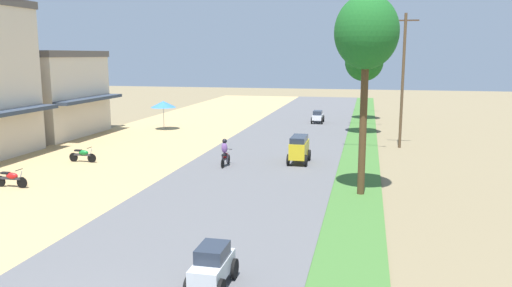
{
  "coord_description": "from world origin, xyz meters",
  "views": [
    {
      "loc": [
        6.05,
        -9.31,
        6.6
      ],
      "look_at": [
        -0.12,
        18.64,
        1.56
      ],
      "focal_mm": 35.51,
      "sensor_mm": 36.0,
      "label": 1
    }
  ],
  "objects_px": {
    "vendor_umbrella": "(163,104)",
    "car_van_yellow": "(299,148)",
    "median_tree_third": "(367,51)",
    "utility_pole_near": "(403,79)",
    "streetlamp_near": "(364,81)",
    "parked_motorbike_third": "(11,178)",
    "streetlamp_mid": "(365,80)",
    "median_tree_nearest": "(366,34)",
    "median_tree_second": "(364,63)",
    "car_hatchback_silver": "(212,265)",
    "parked_motorbike_fourth": "(83,154)",
    "motorbike_ahead_second": "(225,153)",
    "streetlamp_far": "(366,70)",
    "car_sedan_white": "(318,116)"
  },
  "relations": [
    {
      "from": "vendor_umbrella",
      "to": "median_tree_second",
      "type": "relative_size",
      "value": 0.34
    },
    {
      "from": "streetlamp_far",
      "to": "utility_pole_near",
      "type": "distance_m",
      "value": 21.39
    },
    {
      "from": "median_tree_second",
      "to": "motorbike_ahead_second",
      "type": "xyz_separation_m",
      "value": [
        -7.71,
        -14.33,
        -5.09
      ]
    },
    {
      "from": "vendor_umbrella",
      "to": "car_sedan_white",
      "type": "height_order",
      "value": "vendor_umbrella"
    },
    {
      "from": "vendor_umbrella",
      "to": "car_van_yellow",
      "type": "height_order",
      "value": "vendor_umbrella"
    },
    {
      "from": "streetlamp_far",
      "to": "streetlamp_mid",
      "type": "bearing_deg",
      "value": -90.0
    },
    {
      "from": "utility_pole_near",
      "to": "car_van_yellow",
      "type": "bearing_deg",
      "value": -131.69
    },
    {
      "from": "median_tree_third",
      "to": "car_hatchback_silver",
      "type": "distance_m",
      "value": 39.79
    },
    {
      "from": "parked_motorbike_third",
      "to": "streetlamp_mid",
      "type": "distance_m",
      "value": 30.9
    },
    {
      "from": "parked_motorbike_fourth",
      "to": "streetlamp_far",
      "type": "bearing_deg",
      "value": 61.52
    },
    {
      "from": "streetlamp_mid",
      "to": "median_tree_third",
      "type": "bearing_deg",
      "value": 89.63
    },
    {
      "from": "streetlamp_near",
      "to": "car_hatchback_silver",
      "type": "relative_size",
      "value": 4.22
    },
    {
      "from": "vendor_umbrella",
      "to": "utility_pole_near",
      "type": "bearing_deg",
      "value": -12.28
    },
    {
      "from": "parked_motorbike_fourth",
      "to": "car_hatchback_silver",
      "type": "relative_size",
      "value": 0.9
    },
    {
      "from": "median_tree_second",
      "to": "motorbike_ahead_second",
      "type": "bearing_deg",
      "value": -118.3
    },
    {
      "from": "streetlamp_near",
      "to": "median_tree_third",
      "type": "bearing_deg",
      "value": 89.89
    },
    {
      "from": "median_tree_second",
      "to": "median_tree_third",
      "type": "height_order",
      "value": "median_tree_third"
    },
    {
      "from": "utility_pole_near",
      "to": "car_hatchback_silver",
      "type": "height_order",
      "value": "utility_pole_near"
    },
    {
      "from": "streetlamp_near",
      "to": "parked_motorbike_third",
      "type": "bearing_deg",
      "value": -142.35
    },
    {
      "from": "vendor_umbrella",
      "to": "car_hatchback_silver",
      "type": "xyz_separation_m",
      "value": [
        13.37,
        -28.56,
        -1.56
      ]
    },
    {
      "from": "car_van_yellow",
      "to": "motorbike_ahead_second",
      "type": "bearing_deg",
      "value": -156.48
    },
    {
      "from": "utility_pole_near",
      "to": "motorbike_ahead_second",
      "type": "distance_m",
      "value": 14.31
    },
    {
      "from": "motorbike_ahead_second",
      "to": "parked_motorbike_fourth",
      "type": "bearing_deg",
      "value": -175.34
    },
    {
      "from": "median_tree_nearest",
      "to": "median_tree_second",
      "type": "relative_size",
      "value": 1.23
    },
    {
      "from": "parked_motorbike_fourth",
      "to": "car_hatchback_silver",
      "type": "bearing_deg",
      "value": -48.61
    },
    {
      "from": "car_van_yellow",
      "to": "car_sedan_white",
      "type": "xyz_separation_m",
      "value": [
        -0.69,
        18.66,
        -0.28
      ]
    },
    {
      "from": "median_tree_third",
      "to": "car_hatchback_silver",
      "type": "relative_size",
      "value": 4.42
    },
    {
      "from": "parked_motorbike_fourth",
      "to": "median_tree_second",
      "type": "relative_size",
      "value": 0.24
    },
    {
      "from": "streetlamp_far",
      "to": "utility_pole_near",
      "type": "height_order",
      "value": "utility_pole_near"
    },
    {
      "from": "streetlamp_far",
      "to": "car_van_yellow",
      "type": "bearing_deg",
      "value": -97.43
    },
    {
      "from": "utility_pole_near",
      "to": "car_hatchback_silver",
      "type": "bearing_deg",
      "value": -104.94
    },
    {
      "from": "median_tree_nearest",
      "to": "car_van_yellow",
      "type": "xyz_separation_m",
      "value": [
        -3.79,
        6.17,
        -6.47
      ]
    },
    {
      "from": "car_hatchback_silver",
      "to": "car_van_yellow",
      "type": "xyz_separation_m",
      "value": [
        0.16,
        17.15,
        0.28
      ]
    },
    {
      "from": "parked_motorbike_fourth",
      "to": "car_van_yellow",
      "type": "distance_m",
      "value": 13.29
    },
    {
      "from": "car_hatchback_silver",
      "to": "motorbike_ahead_second",
      "type": "relative_size",
      "value": 1.11
    },
    {
      "from": "streetlamp_near",
      "to": "motorbike_ahead_second",
      "type": "xyz_separation_m",
      "value": [
        -7.85,
        -6.13,
        -4.04
      ]
    },
    {
      "from": "car_hatchback_silver",
      "to": "car_van_yellow",
      "type": "bearing_deg",
      "value": 89.48
    },
    {
      "from": "vendor_umbrella",
      "to": "streetlamp_far",
      "type": "relative_size",
      "value": 0.3
    },
    {
      "from": "utility_pole_near",
      "to": "streetlamp_mid",
      "type": "bearing_deg",
      "value": 105.03
    },
    {
      "from": "parked_motorbike_third",
      "to": "median_tree_third",
      "type": "distance_m",
      "value": 35.66
    },
    {
      "from": "median_tree_third",
      "to": "streetlamp_mid",
      "type": "height_order",
      "value": "median_tree_third"
    },
    {
      "from": "parked_motorbike_third",
      "to": "streetlamp_near",
      "type": "distance_m",
      "value": 21.83
    },
    {
      "from": "median_tree_third",
      "to": "utility_pole_near",
      "type": "bearing_deg",
      "value": -80.15
    },
    {
      "from": "parked_motorbike_fourth",
      "to": "motorbike_ahead_second",
      "type": "bearing_deg",
      "value": 4.66
    },
    {
      "from": "median_tree_second",
      "to": "car_sedan_white",
      "type": "xyz_separation_m",
      "value": [
        -4.26,
        6.14,
        -5.2
      ]
    },
    {
      "from": "median_tree_nearest",
      "to": "median_tree_second",
      "type": "distance_m",
      "value": 18.76
    },
    {
      "from": "car_sedan_white",
      "to": "utility_pole_near",
      "type": "bearing_deg",
      "value": -58.83
    },
    {
      "from": "parked_motorbike_third",
      "to": "car_van_yellow",
      "type": "distance_m",
      "value": 15.87
    },
    {
      "from": "utility_pole_near",
      "to": "median_tree_third",
      "type": "bearing_deg",
      "value": 99.85
    },
    {
      "from": "streetlamp_mid",
      "to": "car_van_yellow",
      "type": "distance_m",
      "value": 17.54
    }
  ]
}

